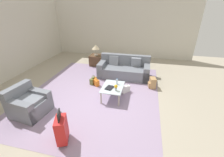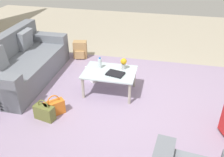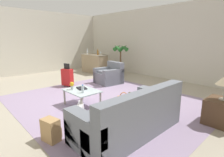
% 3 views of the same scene
% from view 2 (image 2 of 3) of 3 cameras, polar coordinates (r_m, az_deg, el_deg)
% --- Properties ---
extents(ground_plane, '(12.00, 12.00, 0.00)m').
position_cam_2_polar(ground_plane, '(4.12, 3.36, -7.44)').
color(ground_plane, '#A89E89').
extents(area_rug, '(5.20, 4.40, 0.01)m').
position_cam_2_polar(area_rug, '(4.07, -5.55, -7.92)').
color(area_rug, '#9984A3').
rests_on(area_rug, ground).
extents(couch, '(0.95, 2.13, 0.89)m').
position_cam_2_polar(couch, '(5.16, -20.13, 2.90)').
color(couch, slate).
rests_on(couch, ground).
extents(coffee_table, '(0.91, 0.67, 0.42)m').
position_cam_2_polar(coffee_table, '(4.39, -0.56, 0.94)').
color(coffee_table, silver).
rests_on(coffee_table, ground).
extents(water_bottle, '(0.06, 0.06, 0.20)m').
position_cam_2_polar(water_bottle, '(4.45, -2.79, 3.53)').
color(water_bottle, silver).
rests_on(water_bottle, coffee_table).
extents(coffee_table_book, '(0.33, 0.27, 0.03)m').
position_cam_2_polar(coffee_table_book, '(4.26, 0.77, 1.12)').
color(coffee_table_book, black).
rests_on(coffee_table_book, coffee_table).
extents(flower_vase, '(0.11, 0.11, 0.21)m').
position_cam_2_polar(flower_vase, '(4.40, 2.67, 3.62)').
color(flower_vase, '#B2B7BC').
rests_on(flower_vase, coffee_table).
extents(handbag_orange, '(0.32, 0.33, 0.36)m').
position_cam_2_polar(handbag_orange, '(4.07, -13.06, -6.46)').
color(handbag_orange, orange).
rests_on(handbag_orange, ground).
extents(handbag_white, '(0.32, 0.33, 0.36)m').
position_cam_2_polar(handbag_white, '(4.92, -4.62, 1.08)').
color(handbag_white, white).
rests_on(handbag_white, ground).
extents(handbag_olive, '(0.34, 0.21, 0.36)m').
position_cam_2_polar(handbag_olive, '(4.01, -15.20, -7.44)').
color(handbag_olive, olive).
rests_on(handbag_olive, ground).
extents(backpack_tan, '(0.33, 0.30, 0.40)m').
position_cam_2_polar(backpack_tan, '(5.84, -7.29, 6.47)').
color(backpack_tan, tan).
rests_on(backpack_tan, ground).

